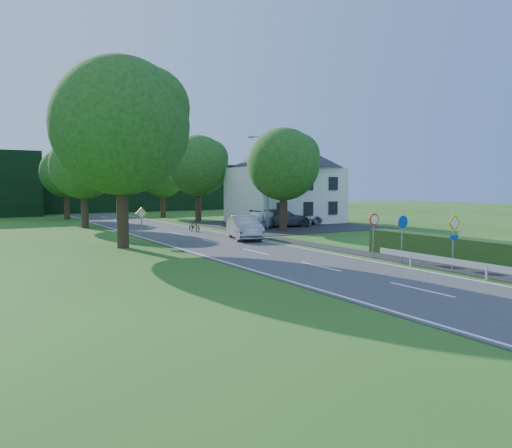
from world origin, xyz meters
TOP-DOWN VIEW (x-y plane):
  - road at (0.00, 20.00)m, footprint 7.00×80.00m
  - parking_pad at (12.00, 33.00)m, footprint 14.00×16.00m
  - line_edge_left at (-3.25, 20.00)m, footprint 0.12×80.00m
  - line_edge_right at (3.25, 20.00)m, footprint 0.12×80.00m
  - line_centre at (0.00, 20.00)m, footprint 0.12×80.00m
  - tree_main at (-6.00, 24.00)m, footprint 9.40×9.40m
  - tree_left_far at (-5.00, 40.00)m, footprint 7.00×7.00m
  - tree_right_far at (7.00, 42.00)m, footprint 7.40×7.40m
  - tree_left_back at (-4.50, 52.00)m, footprint 6.60×6.60m
  - tree_right_back at (6.00, 50.00)m, footprint 6.20×6.20m
  - tree_right_mid at (8.50, 28.00)m, footprint 7.00×7.00m
  - treeline_right at (8.00, 66.00)m, footprint 30.00×5.00m
  - house_white at (14.00, 36.00)m, footprint 10.60×8.40m
  - streetlight at (8.06, 30.00)m, footprint 2.03×0.18m
  - sign_priority_right at (4.30, 7.98)m, footprint 0.78×0.09m
  - sign_roundabout at (4.30, 10.98)m, footprint 0.64×0.08m
  - sign_speed_limit at (4.30, 12.97)m, footprint 0.64×0.11m
  - sign_priority_left at (-4.50, 24.98)m, footprint 0.78×0.09m
  - moving_car at (2.70, 24.20)m, footprint 3.13×5.32m
  - motorcycle at (1.80, 31.03)m, footprint 0.76×1.83m
  - parked_car_silver_a at (8.70, 31.43)m, footprint 4.69×3.53m
  - parked_car_grey at (10.67, 31.59)m, footprint 5.90×3.13m
  - parked_car_silver_b at (13.51, 32.77)m, footprint 5.00×2.96m
  - parasol at (10.50, 34.22)m, footprint 2.40×2.44m

SIDE VIEW (x-z plane):
  - road at x=0.00m, z-range 0.00..0.04m
  - parking_pad at x=12.00m, z-range 0.00..0.04m
  - line_edge_left at x=-3.25m, z-range 0.04..0.05m
  - line_edge_right at x=3.25m, z-range 0.04..0.05m
  - line_centre at x=0.00m, z-range 0.04..0.05m
  - motorcycle at x=1.80m, z-range 0.04..0.98m
  - parked_car_silver_b at x=13.51m, z-range 0.04..1.34m
  - parked_car_silver_a at x=8.70m, z-range 0.04..1.52m
  - parked_car_grey at x=10.67m, z-range 0.04..1.67m
  - moving_car at x=2.70m, z-range 0.04..1.70m
  - parasol at x=10.50m, z-range 0.04..2.04m
  - sign_roundabout at x=4.30m, z-range 0.49..2.86m
  - sign_priority_left at x=-4.50m, z-range 0.50..2.94m
  - sign_speed_limit at x=4.30m, z-range 0.58..2.95m
  - sign_priority_right at x=4.30m, z-range 0.50..3.09m
  - treeline_right at x=8.00m, z-range 0.00..7.00m
  - tree_right_back at x=6.00m, z-range 0.00..7.56m
  - tree_left_back at x=-4.50m, z-range 0.00..8.07m
  - tree_left_far at x=-5.00m, z-range 0.00..8.58m
  - tree_right_mid at x=8.50m, z-range 0.00..8.58m
  - house_white at x=14.00m, z-range 0.11..8.71m
  - streetlight at x=8.06m, z-range 0.46..8.46m
  - tree_right_far at x=7.00m, z-range 0.00..9.09m
  - tree_main at x=-6.00m, z-range 0.00..11.64m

